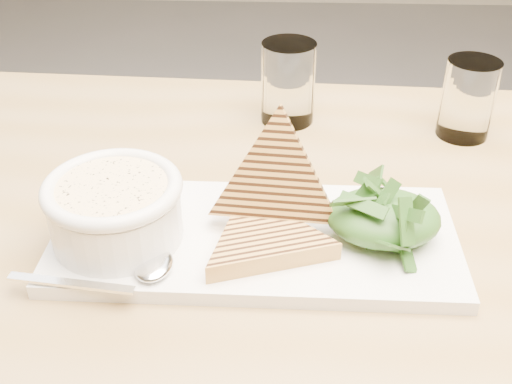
{
  "coord_description": "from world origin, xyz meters",
  "views": [
    {
      "loc": [
        -0.18,
        -0.67,
        1.16
      ],
      "look_at": [
        -0.2,
        -0.15,
        0.81
      ],
      "focal_mm": 45.0,
      "sensor_mm": 36.0,
      "label": 1
    }
  ],
  "objects_px": {
    "soup_bowl": "(116,215)",
    "glass_far": "(468,99)",
    "platter": "(255,239)",
    "glass_near": "(288,83)",
    "table_top": "(340,265)"
  },
  "relations": [
    {
      "from": "platter",
      "to": "glass_far",
      "type": "bearing_deg",
      "value": 43.08
    },
    {
      "from": "glass_near",
      "to": "platter",
      "type": "bearing_deg",
      "value": -96.48
    },
    {
      "from": "table_top",
      "to": "glass_far",
      "type": "distance_m",
      "value": 0.3
    },
    {
      "from": "table_top",
      "to": "glass_far",
      "type": "relative_size",
      "value": 11.7
    },
    {
      "from": "glass_far",
      "to": "glass_near",
      "type": "bearing_deg",
      "value": 172.21
    },
    {
      "from": "platter",
      "to": "glass_near",
      "type": "xyz_separation_m",
      "value": [
        0.03,
        0.27,
        0.05
      ]
    },
    {
      "from": "table_top",
      "to": "glass_far",
      "type": "bearing_deg",
      "value": 55.02
    },
    {
      "from": "glass_far",
      "to": "platter",
      "type": "bearing_deg",
      "value": -136.92
    },
    {
      "from": "table_top",
      "to": "soup_bowl",
      "type": "distance_m",
      "value": 0.23
    },
    {
      "from": "soup_bowl",
      "to": "glass_far",
      "type": "bearing_deg",
      "value": 32.82
    },
    {
      "from": "platter",
      "to": "glass_near",
      "type": "distance_m",
      "value": 0.28
    },
    {
      "from": "platter",
      "to": "glass_far",
      "type": "xyz_separation_m",
      "value": [
        0.26,
        0.24,
        0.04
      ]
    },
    {
      "from": "soup_bowl",
      "to": "glass_near",
      "type": "distance_m",
      "value": 0.33
    },
    {
      "from": "glass_far",
      "to": "soup_bowl",
      "type": "bearing_deg",
      "value": -147.18
    },
    {
      "from": "table_top",
      "to": "glass_near",
      "type": "relative_size",
      "value": 10.94
    }
  ]
}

